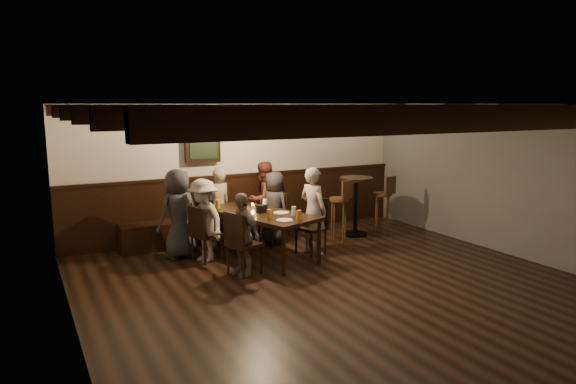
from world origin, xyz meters
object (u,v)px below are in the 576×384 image
chair_left_far (244,255)px  person_left_near (204,221)px  person_bench_left (179,214)px  person_right_near (275,207)px  bar_stool_right (382,212)px  chair_right_far (312,237)px  bar_stool_left (339,218)px  person_bench_right (263,199)px  dining_table (260,216)px  chair_right_near (273,228)px  person_left_far (242,234)px  person_bench_centre (219,206)px  high_top_table (356,197)px  chair_left_near (206,244)px  person_right_far (313,211)px

chair_left_far → person_left_near: 0.97m
person_bench_left → person_right_near: size_ratio=1.12×
bar_stool_right → chair_right_far: bearing=179.0°
person_left_near → bar_stool_left: person_left_near is taller
chair_right_far → person_bench_right: bearing=-7.6°
person_bench_left → person_bench_right: size_ratio=1.02×
person_left_near → person_right_near: bearing=90.0°
person_bench_left → person_left_near: size_ratio=1.10×
dining_table → bar_stool_left: size_ratio=1.92×
person_left_near → chair_left_far: bearing=2.0°
chair_right_near → bar_stool_right: bearing=-117.3°
person_bench_right → chair_left_far: bearing=39.8°
person_bench_left → person_left_far: person_bench_left is taller
dining_table → person_bench_left: size_ratio=1.50×
dining_table → person_left_far: person_left_far is taller
person_bench_centre → person_bench_right: size_ratio=0.97×
person_right_near → person_left_far: bearing=121.0°
high_top_table → bar_stool_right: (0.50, -0.16, -0.30)m
chair_right_near → bar_stool_left: 1.17m
dining_table → bar_stool_right: size_ratio=1.92×
chair_left_near → chair_right_far: size_ratio=0.96×
person_right_far → person_bench_left: bearing=50.7°
person_bench_right → bar_stool_right: person_bench_right is taller
person_bench_centre → person_left_far: 1.68m
chair_left_near → person_right_near: size_ratio=0.69×
person_bench_left → person_bench_right: person_bench_left is taller
person_right_near → bar_stool_right: person_right_near is taller
dining_table → person_bench_right: 1.27m
dining_table → person_bench_centre: size_ratio=1.58×
dining_table → person_right_near: size_ratio=1.68×
chair_left_near → person_bench_right: person_bench_right is taller
chair_left_far → person_right_near: (1.14, 1.29, 0.35)m
person_left_far → person_right_far: (1.43, 0.44, 0.11)m
person_bench_centre → chair_left_near: bearing=39.9°
person_bench_centre → person_right_near: person_bench_centre is taller
bar_stool_left → person_right_near: bearing=135.6°
dining_table → chair_left_far: (-0.55, -0.64, -0.39)m
chair_right_near → person_bench_right: size_ratio=0.64×
chair_right_far → bar_stool_right: 1.89m
bar_stool_left → bar_stool_right: size_ratio=1.00×
person_left_far → person_right_near: bearing=121.0°
chair_left_far → bar_stool_left: bar_stool_left is taller
person_left_near → high_top_table: (2.98, 0.21, 0.07)m
chair_right_far → bar_stool_right: bearing=-92.2°
person_bench_left → chair_left_far: bearing=97.6°
chair_left_near → bar_stool_left: size_ratio=0.79×
person_bench_centre → bar_stool_left: bearing=140.9°
person_left_far → chair_left_near: bearing=178.0°
chair_right_near → high_top_table: (1.58, -0.22, 0.44)m
person_left_far → chair_right_near: bearing=121.5°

